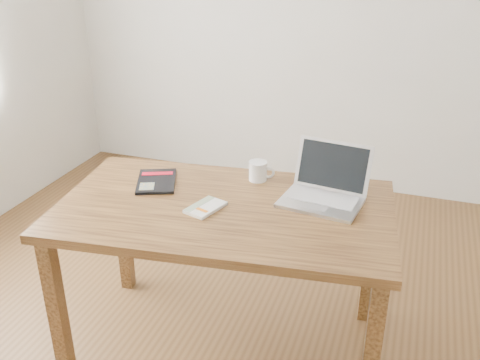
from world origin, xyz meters
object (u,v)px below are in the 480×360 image
(desk, at_px, (224,224))
(black_guidebook, at_px, (156,181))
(white_guidebook, at_px, (206,207))
(laptop, at_px, (325,189))
(coffee_mug, at_px, (259,171))

(desk, relative_size, black_guidebook, 4.95)
(white_guidebook, bearing_deg, black_guidebook, 169.50)
(white_guidebook, height_order, laptop, laptop)
(white_guidebook, bearing_deg, laptop, 46.64)
(laptop, bearing_deg, white_guidebook, -143.11)
(white_guidebook, relative_size, black_guidebook, 0.64)
(laptop, distance_m, coffee_mug, 0.34)
(desk, height_order, laptop, laptop)
(desk, height_order, coffee_mug, coffee_mug)
(desk, distance_m, black_guidebook, 0.40)
(white_guidebook, bearing_deg, coffee_mug, 87.95)
(black_guidebook, height_order, laptop, laptop)
(laptop, relative_size, coffee_mug, 3.02)
(white_guidebook, relative_size, coffee_mug, 1.58)
(black_guidebook, bearing_deg, desk, -39.82)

